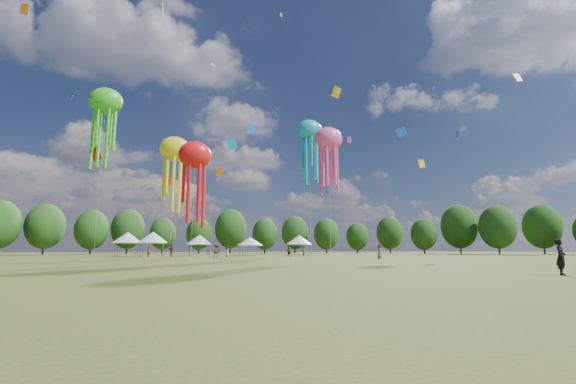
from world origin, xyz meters
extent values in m
plane|color=#384416|center=(0.00, 0.00, 0.00)|extent=(300.00, 300.00, 0.00)
imported|color=black|center=(6.88, -1.43, 0.84)|extent=(0.74, 0.66, 1.69)
imported|color=gray|center=(-5.49, 36.83, 0.88)|extent=(1.01, 0.89, 1.76)
imported|color=gray|center=(-2.94, 44.57, 0.83)|extent=(0.65, 0.89, 1.67)
imported|color=gray|center=(12.12, 51.76, 0.84)|extent=(0.93, 1.01, 1.68)
imported|color=gray|center=(-3.21, 56.87, 0.92)|extent=(1.28, 0.85, 1.84)
imported|color=gray|center=(-11.38, 45.15, 0.92)|extent=(1.11, 0.55, 1.84)
imported|color=gray|center=(7.10, 43.82, 0.84)|extent=(1.57, 0.52, 1.69)
imported|color=gray|center=(-14.73, 46.90, 0.84)|extent=(0.56, 0.70, 1.68)
imported|color=gray|center=(15.20, 29.27, 0.91)|extent=(0.91, 1.05, 1.82)
cylinder|color=#47474C|center=(-20.99, 56.51, 1.13)|extent=(0.08, 0.08, 2.26)
cylinder|color=#47474C|center=(-20.99, 60.04, 1.13)|extent=(0.08, 0.08, 2.26)
cylinder|color=#47474C|center=(-17.47, 56.51, 1.13)|extent=(0.08, 0.08, 2.26)
cylinder|color=#47474C|center=(-17.47, 60.04, 1.13)|extent=(0.08, 0.08, 2.26)
cube|color=white|center=(-19.23, 58.27, 2.31)|extent=(3.92, 3.92, 0.10)
cone|color=white|center=(-19.23, 58.27, 3.33)|extent=(5.10, 5.10, 1.94)
cylinder|color=#47474C|center=(-16.28, 51.39, 1.10)|extent=(0.08, 0.08, 2.19)
cylinder|color=#47474C|center=(-16.28, 54.85, 1.10)|extent=(0.08, 0.08, 2.19)
cylinder|color=#47474C|center=(-12.82, 51.39, 1.10)|extent=(0.08, 0.08, 2.19)
cylinder|color=#47474C|center=(-12.82, 54.85, 1.10)|extent=(0.08, 0.08, 2.19)
cube|color=white|center=(-14.55, 53.12, 2.24)|extent=(3.86, 3.86, 0.10)
cone|color=white|center=(-14.55, 53.12, 3.24)|extent=(5.02, 5.02, 1.88)
cylinder|color=#47474C|center=(-8.33, 52.63, 0.99)|extent=(0.08, 0.08, 1.99)
cylinder|color=#47474C|center=(-8.33, 55.77, 0.99)|extent=(0.08, 0.08, 1.99)
cylinder|color=#47474C|center=(-5.19, 52.63, 0.99)|extent=(0.08, 0.08, 1.99)
cylinder|color=#47474C|center=(-5.19, 55.77, 0.99)|extent=(0.08, 0.08, 1.99)
cube|color=white|center=(-6.76, 54.20, 2.04)|extent=(3.54, 3.54, 0.10)
cone|color=white|center=(-6.76, 54.20, 2.94)|extent=(4.61, 4.61, 1.71)
cylinder|color=#47474C|center=(1.48, 56.26, 0.94)|extent=(0.08, 0.08, 1.87)
cylinder|color=#47474C|center=(1.48, 59.75, 0.94)|extent=(0.08, 0.08, 1.87)
cylinder|color=#47474C|center=(4.98, 56.26, 0.94)|extent=(0.08, 0.08, 1.87)
cylinder|color=#47474C|center=(4.98, 59.75, 0.94)|extent=(0.08, 0.08, 1.87)
cube|color=white|center=(3.23, 58.01, 1.92)|extent=(3.90, 3.90, 0.10)
cone|color=white|center=(3.23, 58.01, 2.77)|extent=(5.07, 5.07, 1.60)
cylinder|color=#47474C|center=(10.92, 54.15, 1.04)|extent=(0.08, 0.08, 2.08)
cylinder|color=#47474C|center=(10.92, 57.68, 1.04)|extent=(0.08, 0.08, 2.08)
cylinder|color=#47474C|center=(14.45, 54.15, 1.04)|extent=(0.08, 0.08, 2.08)
cylinder|color=#47474C|center=(14.45, 57.68, 1.04)|extent=(0.08, 0.08, 2.08)
cube|color=white|center=(12.69, 55.92, 2.13)|extent=(3.94, 3.94, 0.10)
cone|color=white|center=(12.69, 55.92, 3.07)|extent=(5.12, 5.12, 1.78)
ellipsoid|color=yellow|center=(-11.42, 39.71, 15.58)|extent=(4.22, 2.96, 3.59)
cylinder|color=beige|center=(-11.42, 39.71, 7.79)|extent=(0.03, 0.03, 15.58)
ellipsoid|color=#169FC3|center=(10.70, 43.49, 21.65)|extent=(4.35, 3.05, 3.70)
cylinder|color=beige|center=(10.70, 43.49, 10.83)|extent=(0.03, 0.03, 21.65)
ellipsoid|color=#FF4BA5|center=(6.04, 24.13, 13.99)|extent=(3.35, 2.35, 2.85)
cylinder|color=beige|center=(6.04, 24.13, 7.00)|extent=(0.03, 0.03, 13.99)
ellipsoid|color=#3ECD21|center=(-21.99, 45.11, 23.77)|extent=(4.85, 3.39, 4.12)
cylinder|color=beige|center=(-21.99, 45.11, 11.89)|extent=(0.03, 0.03, 23.77)
ellipsoid|color=red|center=(-9.08, 24.25, 10.98)|extent=(3.40, 2.38, 2.89)
cylinder|color=beige|center=(-9.08, 24.25, 5.49)|extent=(0.03, 0.03, 10.98)
cube|color=blue|center=(3.07, 57.27, 25.55)|extent=(2.12, 0.74, 2.42)
cube|color=#169FC3|center=(20.40, 57.68, 28.27)|extent=(0.24, 0.55, 0.72)
cube|color=purple|center=(-7.03, 52.18, 16.40)|extent=(0.96, 1.08, 1.59)
cube|color=red|center=(29.64, 18.98, 22.51)|extent=(1.11, 0.46, 1.31)
cube|color=#3ECD21|center=(-4.95, 59.93, 39.80)|extent=(0.74, 0.57, 0.84)
cube|color=blue|center=(34.45, 35.27, 20.58)|extent=(0.60, 1.06, 1.38)
cube|color=#FF4BA5|center=(-13.29, 27.91, 29.12)|extent=(0.36, 1.82, 2.11)
cube|color=red|center=(-13.23, 73.81, 16.67)|extent=(2.12, 0.23, 2.51)
cube|color=orange|center=(-27.77, 29.25, 27.43)|extent=(1.03, 0.45, 1.30)
cube|color=yellow|center=(17.20, 46.31, 30.63)|extent=(1.92, 0.80, 2.13)
cube|color=blue|center=(32.69, 48.72, 24.90)|extent=(1.95, 1.66, 2.70)
cube|color=#FF4BA5|center=(27.01, 61.34, 26.55)|extent=(1.20, 0.39, 1.44)
cube|color=purple|center=(30.76, 35.95, 28.62)|extent=(0.71, 0.66, 0.95)
cube|color=red|center=(-24.36, 52.78, 17.15)|extent=(2.16, 1.28, 2.45)
cube|color=orange|center=(-4.59, 43.39, 13.40)|extent=(1.12, 0.77, 1.39)
cube|color=yellow|center=(25.96, 33.95, 14.55)|extent=(1.18, 0.11, 1.45)
cube|color=#3ECD21|center=(9.65, 58.75, 53.41)|extent=(0.79, 0.50, 1.02)
cube|color=blue|center=(-20.61, 23.09, 15.74)|extent=(0.82, 0.97, 1.31)
cube|color=#169FC3|center=(-2.45, 45.78, 18.77)|extent=(1.99, 0.60, 2.31)
cylinder|color=#38281C|center=(-40.68, 85.49, 1.71)|extent=(0.44, 0.44, 3.41)
ellipsoid|color=#234918|center=(-40.68, 85.49, 6.61)|extent=(8.53, 8.53, 10.66)
cylinder|color=#38281C|center=(-30.60, 85.02, 1.53)|extent=(0.44, 0.44, 3.07)
ellipsoid|color=#234918|center=(-30.60, 85.02, 5.94)|extent=(7.66, 7.66, 9.58)
cylinder|color=#38281C|center=(-23.51, 93.33, 1.72)|extent=(0.44, 0.44, 3.43)
ellipsoid|color=#234918|center=(-23.51, 93.33, 6.65)|extent=(8.58, 8.58, 10.73)
cylinder|color=#38281C|center=(-14.76, 98.96, 1.47)|extent=(0.44, 0.44, 2.95)
ellipsoid|color=#234918|center=(-14.76, 98.96, 5.71)|extent=(7.37, 7.37, 9.21)
cylinder|color=#38281C|center=(-4.70, 95.06, 1.45)|extent=(0.44, 0.44, 2.89)
ellipsoid|color=#234918|center=(-4.70, 95.06, 5.61)|extent=(7.23, 7.23, 9.04)
cylinder|color=#38281C|center=(4.91, 99.49, 1.92)|extent=(0.44, 0.44, 3.84)
ellipsoid|color=#234918|center=(4.91, 99.49, 7.44)|extent=(9.60, 9.60, 11.99)
cylinder|color=#38281C|center=(13.19, 88.44, 1.42)|extent=(0.44, 0.44, 2.84)
ellipsoid|color=#234918|center=(13.19, 88.44, 5.51)|extent=(7.11, 7.11, 8.89)
cylinder|color=#38281C|center=(22.93, 91.04, 1.58)|extent=(0.44, 0.44, 3.16)
ellipsoid|color=#234918|center=(22.93, 91.04, 6.13)|extent=(7.91, 7.91, 9.88)
cylinder|color=#38281C|center=(30.69, 85.29, 1.44)|extent=(0.44, 0.44, 2.88)
ellipsoid|color=#234918|center=(30.69, 85.29, 5.59)|extent=(7.21, 7.21, 9.01)
cylinder|color=#38281C|center=(41.52, 87.24, 1.31)|extent=(0.44, 0.44, 2.63)
ellipsoid|color=#234918|center=(41.52, 87.24, 5.09)|extent=(6.57, 6.57, 8.22)
cylinder|color=#38281C|center=(50.52, 83.73, 1.56)|extent=(0.44, 0.44, 3.13)
ellipsoid|color=#234918|center=(50.52, 83.73, 6.06)|extent=(7.81, 7.81, 9.77)
cylinder|color=#38281C|center=(53.64, 71.81, 1.36)|extent=(0.44, 0.44, 2.72)
ellipsoid|color=#234918|center=(53.64, 71.81, 5.27)|extent=(6.80, 6.80, 8.50)
cylinder|color=#38281C|center=(62.96, 68.92, 1.90)|extent=(0.44, 0.44, 3.81)
ellipsoid|color=#234918|center=(62.96, 68.92, 7.38)|extent=(9.52, 9.52, 11.90)
cylinder|color=#38281C|center=(66.57, 59.80, 1.76)|extent=(0.44, 0.44, 3.51)
ellipsoid|color=#234918|center=(66.57, 59.80, 6.80)|extent=(8.78, 8.78, 10.97)
cylinder|color=#38281C|center=(79.39, 58.26, 1.82)|extent=(0.44, 0.44, 3.64)
ellipsoid|color=#234918|center=(79.39, 58.26, 7.05)|extent=(9.10, 9.10, 11.37)
camera|label=1|loc=(-10.39, -14.68, 1.20)|focal=23.07mm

